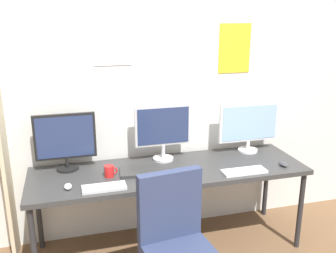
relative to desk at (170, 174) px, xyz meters
name	(u,v)px	position (x,y,z in m)	size (l,w,h in m)	color
wall_back	(157,92)	(0.00, 0.42, 0.61)	(4.66, 0.11, 2.60)	silver
desk	(170,174)	(0.00, 0.00, 0.00)	(2.26, 0.68, 0.74)	#333333
monitor_left	(65,140)	(-0.81, 0.21, 0.31)	(0.49, 0.18, 0.47)	black
monitor_center	(163,129)	(0.00, 0.21, 0.33)	(0.49, 0.18, 0.49)	silver
monitor_right	(249,125)	(0.81, 0.21, 0.30)	(0.57, 0.18, 0.45)	silver
keyboard_left	(104,188)	(-0.56, -0.23, 0.06)	(0.32, 0.13, 0.02)	silver
keyboard_right	(244,171)	(0.56, -0.23, 0.06)	(0.36, 0.13, 0.02)	silver
mouse_left_side	(283,164)	(0.94, -0.19, 0.07)	(0.06, 0.10, 0.03)	#38383D
mouse_right_side	(68,186)	(-0.81, -0.15, 0.07)	(0.06, 0.10, 0.03)	silver
laptop_closed	(140,171)	(-0.25, -0.01, 0.06)	(0.32, 0.22, 0.02)	#2D2D2D
coffee_mug	(109,171)	(-0.49, -0.02, 0.09)	(0.11, 0.08, 0.09)	red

